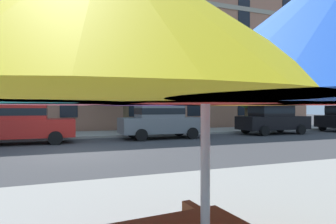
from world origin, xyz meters
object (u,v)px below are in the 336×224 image
street_tree_middle (122,76)px  street_tree_right (246,89)px  sedan_black (272,119)px  patio_umbrella (205,65)px  sedan_red (21,123)px  sedan_gray (161,120)px

street_tree_middle → street_tree_right: (8.68, -0.78, -0.64)m
sedan_black → patio_umbrella: (-11.53, -12.70, 0.92)m
sedan_red → street_tree_middle: street_tree_middle is taller
street_tree_middle → patio_umbrella: street_tree_middle is taller
sedan_red → street_tree_right: street_tree_right is taller
sedan_gray → sedan_black: (7.30, 0.00, 0.00)m
sedan_red → sedan_gray: same height
sedan_gray → street_tree_right: size_ratio=1.01×
sedan_red → sedan_black: bearing=0.0°
sedan_gray → street_tree_middle: (-1.28, 3.56, 2.65)m
street_tree_middle → patio_umbrella: (-2.94, -16.26, -1.73)m
sedan_gray → sedan_black: 7.30m
sedan_gray → sedan_black: bearing=0.0°
sedan_black → street_tree_right: size_ratio=1.01×
sedan_red → street_tree_right: bearing=11.2°
sedan_red → sedan_gray: 6.59m
street_tree_right → sedan_gray: bearing=-159.4°
sedan_gray → sedan_black: size_ratio=1.00×
sedan_black → street_tree_middle: 9.67m
street_tree_middle → patio_umbrella: size_ratio=1.59×
sedan_gray → street_tree_middle: 4.62m
sedan_red → patio_umbrella: (2.37, -12.70, 0.92)m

